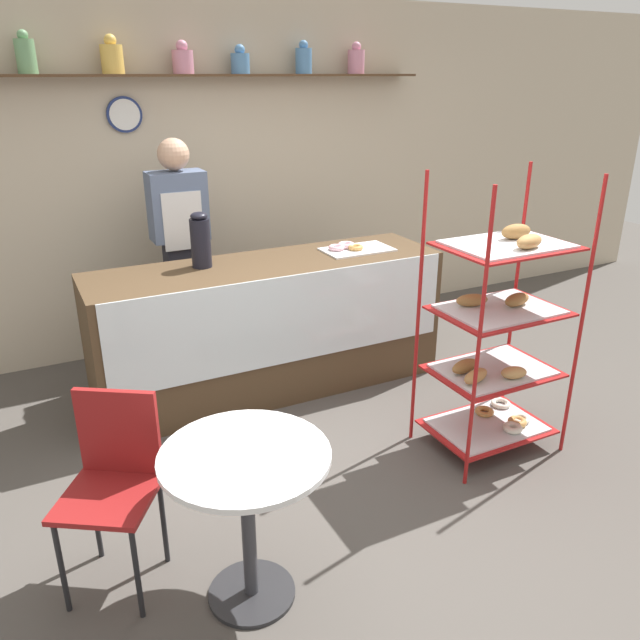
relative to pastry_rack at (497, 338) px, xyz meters
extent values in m
plane|color=#4C4742|center=(-0.88, 0.10, -0.71)|extent=(14.00, 14.00, 0.00)
cube|color=beige|center=(-0.88, 2.44, 0.64)|extent=(10.00, 0.06, 2.70)
cube|color=#4C331E|center=(-0.88, 2.29, 1.40)|extent=(3.47, 0.24, 0.02)
cylinder|color=#669966|center=(-2.12, 2.29, 1.52)|extent=(0.12, 0.12, 0.21)
sphere|color=#669966|center=(-2.12, 2.29, 1.65)|extent=(0.07, 0.07, 0.07)
cylinder|color=gold|center=(-1.58, 2.29, 1.51)|extent=(0.15, 0.15, 0.19)
sphere|color=gold|center=(-1.58, 2.29, 1.63)|extent=(0.08, 0.08, 0.08)
cylinder|color=#CC7F99|center=(-1.09, 2.29, 1.49)|extent=(0.15, 0.15, 0.16)
sphere|color=#CC7F99|center=(-1.09, 2.29, 1.60)|extent=(0.08, 0.08, 0.08)
cylinder|color=#4C7FB2|center=(-0.66, 2.29, 1.48)|extent=(0.14, 0.14, 0.14)
sphere|color=#4C7FB2|center=(-0.66, 2.29, 1.58)|extent=(0.08, 0.08, 0.08)
cylinder|color=#4C7FB2|center=(-0.13, 2.29, 1.51)|extent=(0.13, 0.13, 0.19)
sphere|color=#4C7FB2|center=(-0.13, 2.29, 1.62)|extent=(0.07, 0.07, 0.07)
cylinder|color=#CC7F99|center=(0.34, 2.29, 1.50)|extent=(0.14, 0.14, 0.18)
sphere|color=#CC7F99|center=(0.34, 2.29, 1.62)|extent=(0.08, 0.08, 0.08)
cylinder|color=navy|center=(-1.53, 2.39, 1.14)|extent=(0.25, 0.03, 0.25)
cylinder|color=white|center=(-1.53, 2.37, 1.14)|extent=(0.22, 0.00, 0.22)
cube|color=#4C3823|center=(-0.88, 1.31, -0.24)|extent=(2.44, 0.67, 0.94)
cube|color=silver|center=(-0.88, 0.97, -0.07)|extent=(2.34, 0.01, 0.60)
cylinder|color=#A51919|center=(-0.37, -0.26, 0.11)|extent=(0.02, 0.02, 1.65)
cylinder|color=#A51919|center=(0.37, -0.26, 0.11)|extent=(0.02, 0.02, 1.65)
cylinder|color=#A51919|center=(-0.37, 0.27, 0.11)|extent=(0.02, 0.02, 1.65)
cylinder|color=#A51919|center=(0.37, 0.27, 0.11)|extent=(0.02, 0.02, 1.65)
cube|color=#A51919|center=(0.00, 0.01, -0.59)|extent=(0.71, 0.51, 0.01)
cube|color=silver|center=(0.00, 0.01, -0.58)|extent=(0.62, 0.45, 0.01)
torus|color=tan|center=(0.07, 0.11, -0.56)|extent=(0.12, 0.12, 0.03)
torus|color=silver|center=(0.08, -0.12, -0.55)|extent=(0.12, 0.12, 0.04)
torus|color=silver|center=(0.23, 0.14, -0.56)|extent=(0.12, 0.12, 0.03)
torus|color=tan|center=(0.16, -0.08, -0.55)|extent=(0.11, 0.11, 0.04)
torus|color=silver|center=(0.20, -0.06, -0.56)|extent=(0.11, 0.11, 0.03)
cube|color=#A51919|center=(0.00, 0.01, -0.21)|extent=(0.71, 0.51, 0.01)
cube|color=silver|center=(0.00, 0.01, -0.20)|extent=(0.62, 0.45, 0.01)
ellipsoid|color=tan|center=(0.01, -0.15, -0.16)|extent=(0.17, 0.13, 0.07)
ellipsoid|color=olive|center=(-0.19, 0.04, -0.16)|extent=(0.21, 0.11, 0.08)
ellipsoid|color=#B27F47|center=(-0.21, -0.09, -0.16)|extent=(0.21, 0.13, 0.07)
cube|color=#A51919|center=(0.00, 0.01, 0.16)|extent=(0.71, 0.51, 0.01)
cube|color=silver|center=(0.00, 0.01, 0.18)|extent=(0.62, 0.45, 0.01)
ellipsoid|color=olive|center=(-0.12, 0.10, 0.22)|extent=(0.20, 0.12, 0.07)
ellipsoid|color=olive|center=(0.11, -0.01, 0.22)|extent=(0.20, 0.11, 0.07)
cube|color=#A51919|center=(0.00, 0.01, 0.54)|extent=(0.71, 0.51, 0.01)
cube|color=silver|center=(0.00, 0.01, 0.55)|extent=(0.62, 0.45, 0.01)
ellipsoid|color=olive|center=(0.10, 0.05, 0.60)|extent=(0.19, 0.10, 0.08)
ellipsoid|color=#B27F47|center=(0.02, -0.13, 0.60)|extent=(0.20, 0.13, 0.08)
cube|color=#282833|center=(-1.32, 1.89, -0.20)|extent=(0.24, 0.19, 1.02)
cube|color=slate|center=(-1.32, 1.89, 0.54)|extent=(0.40, 0.22, 0.48)
cube|color=silver|center=(-1.32, 1.78, 0.46)|extent=(0.28, 0.01, 0.41)
sphere|color=tan|center=(-1.32, 1.89, 0.90)|extent=(0.22, 0.22, 0.22)
cylinder|color=#262628|center=(-1.72, -0.47, -0.70)|extent=(0.38, 0.38, 0.02)
cylinder|color=#333338|center=(-1.72, -0.47, -0.35)|extent=(0.06, 0.06, 0.68)
cylinder|color=white|center=(-1.72, -0.47, 0.00)|extent=(0.69, 0.69, 0.02)
cylinder|color=black|center=(-2.44, -0.20, -0.48)|extent=(0.02, 0.02, 0.46)
cylinder|color=black|center=(-2.17, -0.37, -0.48)|extent=(0.02, 0.02, 0.46)
cylinder|color=black|center=(-2.27, 0.07, -0.48)|extent=(0.02, 0.02, 0.46)
cylinder|color=black|center=(-2.00, -0.10, -0.48)|extent=(0.02, 0.02, 0.46)
cube|color=maroon|center=(-2.22, -0.15, -0.24)|extent=(0.52, 0.52, 0.03)
cube|color=maroon|center=(-2.13, 0.00, -0.03)|extent=(0.32, 0.22, 0.40)
cylinder|color=black|center=(-1.31, 1.41, 0.39)|extent=(0.13, 0.13, 0.32)
ellipsoid|color=black|center=(-1.31, 1.41, 0.56)|extent=(0.11, 0.11, 0.05)
cube|color=white|center=(-0.18, 1.30, 0.23)|extent=(0.50, 0.30, 0.01)
torus|color=#EAB2C1|center=(-0.24, 1.37, 0.26)|extent=(0.13, 0.13, 0.04)
torus|color=#EAB2C1|center=(-0.33, 1.34, 0.25)|extent=(0.12, 0.12, 0.03)
torus|color=tan|center=(-0.21, 1.29, 0.25)|extent=(0.11, 0.11, 0.03)
camera|label=1|loc=(-2.40, -2.48, 1.42)|focal=35.00mm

